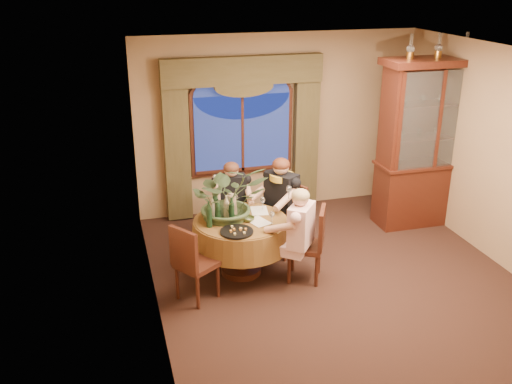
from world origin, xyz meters
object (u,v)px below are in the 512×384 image
object	(u,v)px
chair_front_left	(197,262)
centerpiece_plant	(228,170)
wine_bottle_3	(226,208)
oil_lamp_center	(439,45)
chair_right	(305,244)
dining_table	(241,246)
person_pink	(301,238)
wine_bottle_1	(209,214)
wine_bottle_4	(212,208)
wine_bottle_0	(232,210)
china_cabinet	(428,144)
chair_back_right	(285,221)
chair_back	(230,214)
stoneware_vase	(231,205)
olive_bowl	(248,219)
oil_lamp_left	(411,47)
oil_lamp_right	(466,44)
person_scarf	(281,206)
wine_bottle_5	(218,212)
person_back	(232,204)
wine_bottle_2	(215,204)

from	to	relation	value
chair_front_left	centerpiece_plant	bearing A→B (deg)	103.27
chair_front_left	wine_bottle_3	world-z (taller)	wine_bottle_3
oil_lamp_center	chair_right	world-z (taller)	oil_lamp_center
dining_table	person_pink	bearing A→B (deg)	-37.86
chair_front_left	wine_bottle_1	bearing A→B (deg)	111.64
chair_front_left	wine_bottle_4	xyz separation A→B (m)	(0.30, 0.52, 0.44)
centerpiece_plant	wine_bottle_0	distance (m)	0.49
china_cabinet	chair_back_right	world-z (taller)	china_cabinet
chair_front_left	wine_bottle_4	world-z (taller)	wine_bottle_4
chair_back	wine_bottle_1	world-z (taller)	wine_bottle_1
stoneware_vase	olive_bowl	world-z (taller)	stoneware_vase
wine_bottle_1	wine_bottle_3	xyz separation A→B (m)	(0.24, 0.13, 0.00)
dining_table	oil_lamp_left	world-z (taller)	oil_lamp_left
oil_lamp_right	wine_bottle_0	bearing A→B (deg)	-166.26
olive_bowl	wine_bottle_0	size ratio (longest dim) A/B	0.49
oil_lamp_right	chair_right	bearing A→B (deg)	-156.81
chair_right	person_pink	bearing A→B (deg)	166.24
stoneware_vase	chair_back_right	bearing A→B (deg)	16.55
oil_lamp_center	person_scarf	size ratio (longest dim) A/B	0.25
chair_front_left	wine_bottle_0	size ratio (longest dim) A/B	2.91
chair_front_left	person_scarf	bearing A→B (deg)	88.80
chair_front_left	centerpiece_plant	world-z (taller)	centerpiece_plant
china_cabinet	wine_bottle_5	size ratio (longest dim) A/B	7.60
wine_bottle_3	wine_bottle_4	world-z (taller)	same
chair_front_left	person_back	size ratio (longest dim) A/B	0.76
china_cabinet	wine_bottle_2	distance (m)	3.45
oil_lamp_center	chair_front_left	world-z (taller)	oil_lamp_center
wine_bottle_1	wine_bottle_3	size ratio (longest dim) A/B	1.00
wine_bottle_0	wine_bottle_2	distance (m)	0.30
chair_back_right	wine_bottle_2	bearing A→B (deg)	72.60
olive_bowl	wine_bottle_3	size ratio (longest dim) A/B	0.49
wine_bottle_4	person_back	bearing A→B (deg)	60.12
person_back	stoneware_vase	xyz separation A→B (m)	(-0.15, -0.65, 0.27)
chair_back	wine_bottle_0	bearing A→B (deg)	81.92
person_pink	china_cabinet	bearing A→B (deg)	-23.85
stoneware_vase	wine_bottle_3	xyz separation A→B (m)	(-0.09, -0.11, 0.02)
chair_back_right	wine_bottle_0	bearing A→B (deg)	89.51
chair_right	wine_bottle_0	bearing A→B (deg)	96.80
dining_table	person_back	xyz separation A→B (m)	(0.07, 0.79, 0.25)
chair_back_right	wine_bottle_1	distance (m)	1.30
chair_right	chair_back	xyz separation A→B (m)	(-0.69, 1.17, 0.00)
chair_front_left	oil_lamp_left	bearing A→B (deg)	76.21
oil_lamp_left	stoneware_vase	world-z (taller)	oil_lamp_left
chair_right	wine_bottle_5	size ratio (longest dim) A/B	2.91
oil_lamp_center	chair_right	xyz separation A→B (m)	(-2.35, -1.19, -2.20)
centerpiece_plant	china_cabinet	bearing A→B (deg)	12.22
chair_back	person_back	world-z (taller)	person_back
person_pink	centerpiece_plant	size ratio (longest dim) A/B	1.20
wine_bottle_4	oil_lamp_center	bearing A→B (deg)	12.57
stoneware_vase	wine_bottle_2	bearing A→B (deg)	166.28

